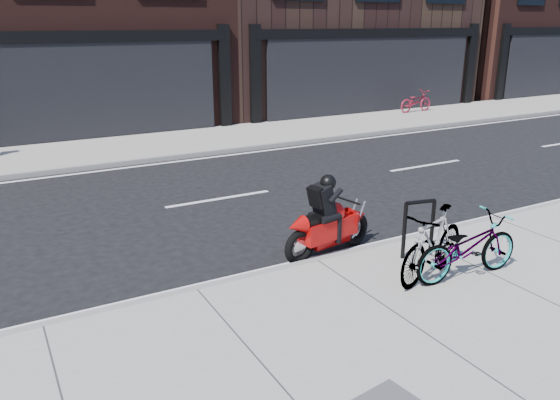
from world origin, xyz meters
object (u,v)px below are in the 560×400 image
bicycle_front (467,247)px  bicycle_rear (433,244)px  bike_rack (419,223)px  bicycle_far (416,101)px  motorcycle (332,221)px

bicycle_front → bicycle_rear: bicycle_rear is taller
bicycle_front → bike_rack: bearing=9.8°
bicycle_far → bicycle_front: bearing=137.3°
bike_rack → motorcycle: bearing=132.7°
bicycle_rear → bicycle_front: bearing=40.8°
bicycle_rear → bike_rack: bearing=135.2°
bicycle_front → motorcycle: bearing=32.0°
bike_rack → bicycle_rear: bearing=-116.7°
bike_rack → bicycle_rear: 0.73m
bicycle_front → bicycle_rear: bearing=62.6°
bicycle_front → bicycle_rear: 0.50m
bicycle_front → bicycle_far: (9.96, 12.04, -0.04)m
motorcycle → bicycle_far: motorcycle is taller
bike_rack → bicycle_rear: size_ratio=0.55×
bike_rack → bicycle_front: 0.92m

